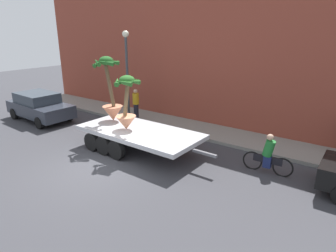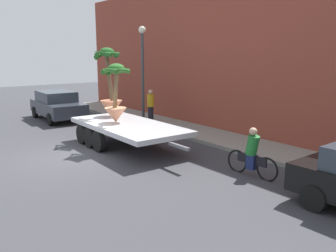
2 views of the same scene
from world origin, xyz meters
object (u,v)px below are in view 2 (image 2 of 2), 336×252
at_px(flatbed_trailer, 125,128).
at_px(potted_palm_middle, 110,88).
at_px(pedestrian_near_gate, 151,106).
at_px(street_lamp, 143,62).
at_px(trailing_car, 58,105).
at_px(potted_palm_rear, 116,96).
at_px(cyclist, 252,155).

relative_size(flatbed_trailer, potted_palm_middle, 2.19).
xyz_separation_m(pedestrian_near_gate, street_lamp, (-0.38, -0.21, 2.19)).
bearing_deg(street_lamp, flatbed_trailer, -43.01).
bearing_deg(potted_palm_middle, street_lamp, 118.68).
relative_size(flatbed_trailer, street_lamp, 1.33).
relative_size(potted_palm_middle, trailing_car, 0.67).
height_order(potted_palm_rear, potted_palm_middle, potted_palm_middle).
bearing_deg(potted_palm_rear, pedestrian_near_gate, 127.09).
relative_size(potted_palm_rear, cyclist, 1.26).
bearing_deg(potted_palm_middle, cyclist, 7.58).
relative_size(flatbed_trailer, pedestrian_near_gate, 3.75).
bearing_deg(potted_palm_rear, flatbed_trailer, 52.76).
distance_m(cyclist, street_lamp, 9.12).
bearing_deg(trailing_car, flatbed_trailer, -0.77).
distance_m(potted_palm_middle, street_lamp, 3.26).
bearing_deg(pedestrian_near_gate, potted_palm_rear, -52.91).
xyz_separation_m(trailing_car, pedestrian_near_gate, (4.65, 3.11, 0.21)).
bearing_deg(trailing_car, pedestrian_near_gate, 33.76).
distance_m(potted_palm_middle, pedestrian_near_gate, 3.32).
bearing_deg(street_lamp, pedestrian_near_gate, 28.40).
bearing_deg(cyclist, street_lamp, 168.35).
xyz_separation_m(potted_palm_middle, trailing_car, (-5.76, -0.20, -1.37)).
bearing_deg(potted_palm_middle, potted_palm_rear, -20.44).
distance_m(flatbed_trailer, potted_palm_rear, 1.32).
bearing_deg(flatbed_trailer, potted_palm_rear, -127.24).
height_order(flatbed_trailer, cyclist, cyclist).
bearing_deg(cyclist, potted_palm_rear, -164.75).
xyz_separation_m(potted_palm_middle, pedestrian_near_gate, (-1.10, 2.92, -1.16)).
relative_size(cyclist, trailing_car, 0.42).
height_order(cyclist, pedestrian_near_gate, pedestrian_near_gate).
bearing_deg(potted_palm_middle, pedestrian_near_gate, 110.71).
relative_size(potted_palm_rear, street_lamp, 0.48).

